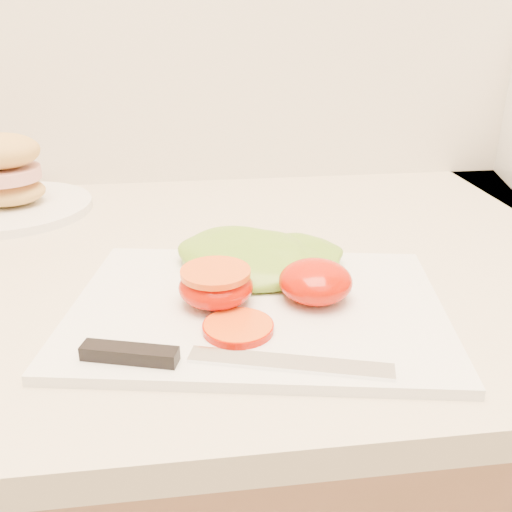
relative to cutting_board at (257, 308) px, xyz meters
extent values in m
cube|color=beige|center=(0.24, 0.14, -0.02)|extent=(3.92, 0.65, 0.03)
cube|color=white|center=(0.00, 0.00, 0.00)|extent=(0.39, 0.31, 0.01)
ellipsoid|color=#C01700|center=(0.06, 0.00, 0.02)|extent=(0.07, 0.07, 0.04)
ellipsoid|color=#C01700|center=(-0.04, 0.00, 0.02)|extent=(0.07, 0.07, 0.04)
cylinder|color=#E43B00|center=(-0.04, 0.00, 0.04)|extent=(0.07, 0.07, 0.01)
cylinder|color=orange|center=(-0.02, -0.05, 0.01)|extent=(0.06, 0.06, 0.01)
ellipsoid|color=#6EA52B|center=(0.00, 0.07, 0.02)|extent=(0.20, 0.18, 0.03)
ellipsoid|color=#6EA52B|center=(0.04, 0.07, 0.02)|extent=(0.12, 0.09, 0.03)
cube|color=silver|center=(0.01, -0.10, 0.01)|extent=(0.16, 0.07, 0.00)
cube|color=black|center=(-0.11, -0.08, 0.01)|extent=(0.08, 0.04, 0.01)
cylinder|color=white|center=(-0.31, 0.34, 0.00)|extent=(0.23, 0.23, 0.01)
ellipsoid|color=tan|center=(-0.31, 0.34, 0.02)|extent=(0.10, 0.09, 0.04)
cylinder|color=#D8938C|center=(-0.31, 0.34, 0.05)|extent=(0.10, 0.10, 0.02)
ellipsoid|color=tan|center=(-0.31, 0.34, 0.08)|extent=(0.11, 0.09, 0.05)
camera|label=1|loc=(-0.06, -0.48, 0.27)|focal=40.00mm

